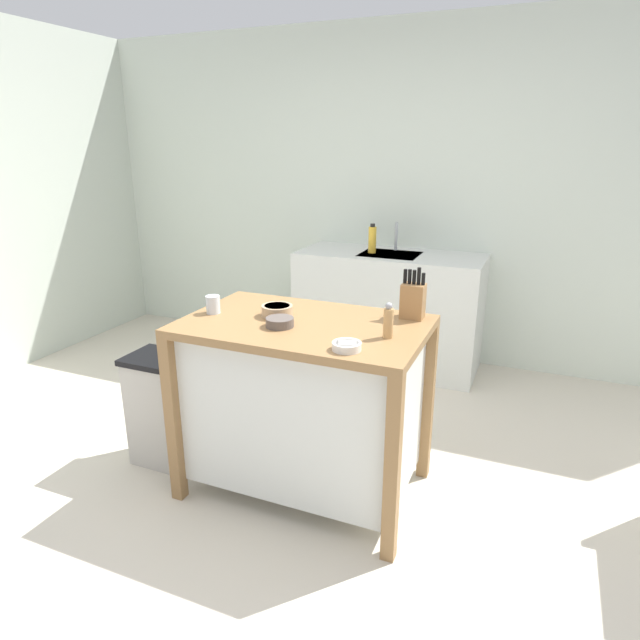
# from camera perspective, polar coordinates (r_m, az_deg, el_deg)

# --- Properties ---
(ground_plane) EXTENTS (6.52, 6.52, 0.00)m
(ground_plane) POSITION_cam_1_polar(r_m,az_deg,el_deg) (2.89, -4.22, -18.55)
(ground_plane) COLOR beige
(ground_plane) RESTS_ON ground
(wall_back) EXTENTS (5.52, 0.10, 2.60)m
(wall_back) POSITION_cam_1_polar(r_m,az_deg,el_deg) (4.49, 9.06, 12.61)
(wall_back) COLOR silver
(wall_back) RESTS_ON ground
(wall_left) EXTENTS (0.10, 2.90, 2.60)m
(wall_left) POSITION_cam_1_polar(r_m,az_deg,el_deg) (4.82, -30.61, 10.72)
(wall_left) COLOR beige
(wall_left) RESTS_ON ground
(kitchen_island) EXTENTS (1.16, 0.73, 0.91)m
(kitchen_island) POSITION_cam_1_polar(r_m,az_deg,el_deg) (2.74, -1.64, -8.21)
(kitchen_island) COLOR olive
(kitchen_island) RESTS_ON ground
(knife_block) EXTENTS (0.11, 0.09, 0.25)m
(knife_block) POSITION_cam_1_polar(r_m,az_deg,el_deg) (2.66, 9.74, 2.13)
(knife_block) COLOR #9E7042
(knife_block) RESTS_ON kitchen_island
(bowl_ceramic_wide) EXTENTS (0.13, 0.13, 0.04)m
(bowl_ceramic_wide) POSITION_cam_1_polar(r_m,az_deg,el_deg) (2.52, -4.25, -0.19)
(bowl_ceramic_wide) COLOR #564C47
(bowl_ceramic_wide) RESTS_ON kitchen_island
(bowl_stoneware_deep) EXTENTS (0.12, 0.12, 0.03)m
(bowl_stoneware_deep) POSITION_cam_1_polar(r_m,az_deg,el_deg) (2.24, 2.82, -2.73)
(bowl_stoneware_deep) COLOR silver
(bowl_stoneware_deep) RESTS_ON kitchen_island
(bowl_ceramic_small) EXTENTS (0.15, 0.15, 0.05)m
(bowl_ceramic_small) POSITION_cam_1_polar(r_m,az_deg,el_deg) (2.67, -4.52, 1.02)
(bowl_ceramic_small) COLOR tan
(bowl_ceramic_small) RESTS_ON kitchen_island
(drinking_cup) EXTENTS (0.07, 0.07, 0.09)m
(drinking_cup) POSITION_cam_1_polar(r_m,az_deg,el_deg) (2.76, -11.18, 1.61)
(drinking_cup) COLOR silver
(drinking_cup) RESTS_ON kitchen_island
(pepper_grinder) EXTENTS (0.04, 0.04, 0.16)m
(pepper_grinder) POSITION_cam_1_polar(r_m,az_deg,el_deg) (2.38, 7.19, -0.14)
(pepper_grinder) COLOR tan
(pepper_grinder) RESTS_ON kitchen_island
(trash_bin) EXTENTS (0.36, 0.28, 0.63)m
(trash_bin) POSITION_cam_1_polar(r_m,az_deg,el_deg) (3.16, -16.02, -8.97)
(trash_bin) COLOR #B7B2A8
(trash_bin) RESTS_ON ground
(sink_counter) EXTENTS (1.42, 0.60, 0.91)m
(sink_counter) POSITION_cam_1_polar(r_m,az_deg,el_deg) (4.33, 7.19, 1.07)
(sink_counter) COLOR silver
(sink_counter) RESTS_ON ground
(sink_faucet) EXTENTS (0.02, 0.02, 0.22)m
(sink_faucet) POSITION_cam_1_polar(r_m,az_deg,el_deg) (4.33, 8.01, 8.70)
(sink_faucet) COLOR #B7BCC1
(sink_faucet) RESTS_ON sink_counter
(bottle_spray_cleaner) EXTENTS (0.06, 0.06, 0.22)m
(bottle_spray_cleaner) POSITION_cam_1_polar(r_m,az_deg,el_deg) (4.21, 5.52, 8.44)
(bottle_spray_cleaner) COLOR yellow
(bottle_spray_cleaner) RESTS_ON sink_counter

